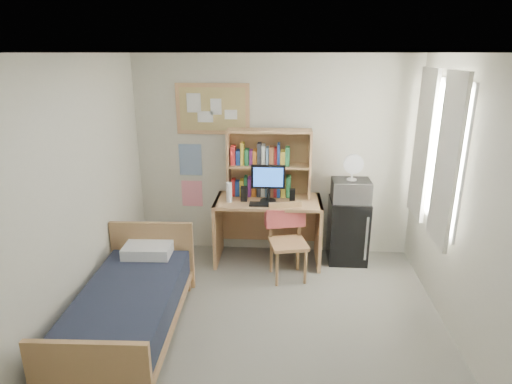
# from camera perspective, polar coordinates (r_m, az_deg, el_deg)

# --- Properties ---
(floor) EXTENTS (3.60, 4.20, 0.02)m
(floor) POSITION_cam_1_polar(r_m,az_deg,el_deg) (4.24, 0.96, -19.92)
(floor) COLOR gray
(floor) RESTS_ON ground
(ceiling) EXTENTS (3.60, 4.20, 0.02)m
(ceiling) POSITION_cam_1_polar(r_m,az_deg,el_deg) (3.34, 1.21, 18.08)
(ceiling) COLOR white
(ceiling) RESTS_ON wall_back
(wall_back) EXTENTS (3.60, 0.04, 2.60)m
(wall_back) POSITION_cam_1_polar(r_m,az_deg,el_deg) (5.59, 2.35, 4.63)
(wall_back) COLOR beige
(wall_back) RESTS_ON floor
(wall_left) EXTENTS (0.04, 4.20, 2.60)m
(wall_left) POSITION_cam_1_polar(r_m,az_deg,el_deg) (4.10, -24.97, -2.18)
(wall_left) COLOR beige
(wall_left) RESTS_ON floor
(wall_right) EXTENTS (0.04, 4.20, 2.60)m
(wall_right) POSITION_cam_1_polar(r_m,az_deg,el_deg) (3.92, 28.38, -3.54)
(wall_right) COLOR beige
(wall_right) RESTS_ON floor
(window_unit) EXTENTS (0.10, 1.40, 1.70)m
(window_unit) POSITION_cam_1_polar(r_m,az_deg,el_deg) (4.90, 22.96, 4.87)
(window_unit) COLOR white
(window_unit) RESTS_ON wall_right
(curtain_left) EXTENTS (0.04, 0.55, 1.70)m
(curtain_left) POSITION_cam_1_polar(r_m,az_deg,el_deg) (4.52, 24.12, 3.71)
(curtain_left) COLOR silver
(curtain_left) RESTS_ON wall_right
(curtain_right) EXTENTS (0.04, 0.55, 1.70)m
(curtain_right) POSITION_cam_1_polar(r_m,az_deg,el_deg) (5.26, 21.34, 5.90)
(curtain_right) COLOR silver
(curtain_right) RESTS_ON wall_right
(bulletin_board) EXTENTS (0.94, 0.03, 0.64)m
(bulletin_board) POSITION_cam_1_polar(r_m,az_deg,el_deg) (5.55, -5.80, 10.96)
(bulletin_board) COLOR tan
(bulletin_board) RESTS_ON wall_back
(poster_wave) EXTENTS (0.30, 0.01, 0.42)m
(poster_wave) POSITION_cam_1_polar(r_m,az_deg,el_deg) (5.74, -8.74, 4.27)
(poster_wave) COLOR #26569A
(poster_wave) RESTS_ON wall_back
(poster_japan) EXTENTS (0.28, 0.01, 0.36)m
(poster_japan) POSITION_cam_1_polar(r_m,az_deg,el_deg) (5.87, -8.52, -0.19)
(poster_japan) COLOR #F42B52
(poster_japan) RESTS_ON wall_back
(desk) EXTENTS (1.35, 0.69, 0.84)m
(desk) POSITION_cam_1_polar(r_m,az_deg,el_deg) (5.53, 1.59, -5.14)
(desk) COLOR tan
(desk) RESTS_ON floor
(desk_chair) EXTENTS (0.55, 0.55, 0.91)m
(desk_chair) POSITION_cam_1_polar(r_m,az_deg,el_deg) (5.10, 4.33, -6.80)
(desk_chair) COLOR tan
(desk_chair) RESTS_ON floor
(mini_fridge) EXTENTS (0.49, 0.49, 0.83)m
(mini_fridge) POSITION_cam_1_polar(r_m,az_deg,el_deg) (5.67, 12.12, -5.02)
(mini_fridge) COLOR black
(mini_fridge) RESTS_ON floor
(bed) EXTENTS (0.97, 1.82, 0.49)m
(bed) POSITION_cam_1_polar(r_m,az_deg,el_deg) (4.38, -16.57, -15.28)
(bed) COLOR #1A2030
(bed) RESTS_ON floor
(hutch) EXTENTS (1.06, 0.28, 0.86)m
(hutch) POSITION_cam_1_polar(r_m,az_deg,el_deg) (5.40, 1.73, 3.80)
(hutch) COLOR tan
(hutch) RESTS_ON desk
(monitor) EXTENTS (0.42, 0.04, 0.44)m
(monitor) POSITION_cam_1_polar(r_m,az_deg,el_deg) (5.26, 1.63, 1.02)
(monitor) COLOR black
(monitor) RESTS_ON desk
(keyboard) EXTENTS (0.44, 0.15, 0.02)m
(keyboard) POSITION_cam_1_polar(r_m,az_deg,el_deg) (5.19, 1.55, -1.66)
(keyboard) COLOR black
(keyboard) RESTS_ON desk
(speaker_left) EXTENTS (0.08, 0.08, 0.19)m
(speaker_left) POSITION_cam_1_polar(r_m,az_deg,el_deg) (5.31, -1.62, -0.24)
(speaker_left) COLOR black
(speaker_left) RESTS_ON desk
(speaker_right) EXTENTS (0.07, 0.07, 0.17)m
(speaker_right) POSITION_cam_1_polar(r_m,az_deg,el_deg) (5.30, 4.86, -0.48)
(speaker_right) COLOR black
(speaker_right) RESTS_ON desk
(water_bottle) EXTENTS (0.07, 0.07, 0.25)m
(water_bottle) POSITION_cam_1_polar(r_m,az_deg,el_deg) (5.29, -3.60, -0.02)
(water_bottle) COLOR white
(water_bottle) RESTS_ON desk
(hoodie) EXTENTS (0.50, 0.26, 0.23)m
(hoodie) POSITION_cam_1_polar(r_m,az_deg,el_deg) (5.18, 3.88, -3.36)
(hoodie) COLOR #D1514F
(hoodie) RESTS_ON desk_chair
(microwave) EXTENTS (0.47, 0.36, 0.27)m
(microwave) POSITION_cam_1_polar(r_m,az_deg,el_deg) (5.46, 12.53, 0.21)
(microwave) COLOR #B7B7BB
(microwave) RESTS_ON mini_fridge
(desk_fan) EXTENTS (0.24, 0.24, 0.30)m
(desk_fan) POSITION_cam_1_polar(r_m,az_deg,el_deg) (5.38, 12.73, 3.11)
(desk_fan) COLOR white
(desk_fan) RESTS_ON microwave
(pillow) EXTENTS (0.52, 0.38, 0.12)m
(pillow) POSITION_cam_1_polar(r_m,az_deg,el_deg) (4.86, -14.20, -7.46)
(pillow) COLOR white
(pillow) RESTS_ON bed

